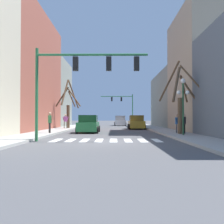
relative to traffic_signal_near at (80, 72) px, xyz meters
The scene contains 18 objects.
ground_plane 4.47m from the traffic_signal_near, ahead, with size 240.00×240.00×0.00m, color #4C4C4F.
sidewalk_left 5.81m from the traffic_signal_near, behind, with size 2.55×90.00×0.15m.
sidewalk_right 8.37m from the traffic_signal_near, ahead, with size 2.55×90.00×0.15m.
building_row_left 14.24m from the traffic_signal_near, 126.47° to the left, with size 6.00×36.59×12.82m.
building_row_right 16.71m from the traffic_signal_near, 46.16° to the left, with size 6.00×36.64×12.13m.
crosswalk_stripes 4.52m from the traffic_signal_near, 24.41° to the left, with size 6.75×2.60×0.01m.
traffic_signal_near is the anchor object (origin of this frame).
traffic_signal_far 36.88m from the traffic_signal_near, 83.92° to the left, with size 6.49×0.28×6.13m.
street_lamp_right_corner 8.14m from the traffic_signal_near, 27.14° to the left, with size 0.95×0.36×4.19m.
car_parked_left_far 18.35m from the traffic_signal_near, 74.33° to the left, with size 2.05×4.50×1.74m.
car_driving_away_lane 9.86m from the traffic_signal_near, 92.25° to the left, with size 2.04×4.45×1.67m.
car_parked_right_near 32.52m from the traffic_signal_near, 84.36° to the left, with size 2.16×4.30×1.81m.
pedestrian_crossing_street 7.83m from the traffic_signal_near, 117.79° to the left, with size 0.37×0.73×1.75m.
pedestrian_near_right_corner 16.66m from the traffic_signal_near, 103.43° to the left, with size 0.72×0.35×1.72m.
pedestrian_waiting_at_curb 10.30m from the traffic_signal_near, 40.86° to the left, with size 0.57×0.47×1.55m.
pedestrian_on_left_sidewalk 9.87m from the traffic_signal_near, 34.91° to the left, with size 0.42×0.63×1.60m.
street_tree_left_mid 9.13m from the traffic_signal_near, 35.31° to the left, with size 3.34×3.46×5.89m.
street_tree_left_near 17.45m from the traffic_signal_near, 102.12° to the left, with size 3.24×2.97×6.10m.
Camera 1 is at (0.48, -15.43, 1.40)m, focal length 42.00 mm.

